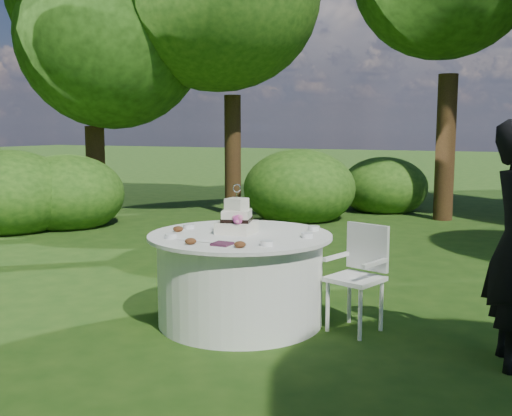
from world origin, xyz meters
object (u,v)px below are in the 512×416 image
at_px(table, 240,278).
at_px(napkins, 222,244).
at_px(cake, 237,220).
at_px(chair, 360,268).

bearing_deg(table, napkins, -79.12).
xyz_separation_m(napkins, cake, (-0.14, 0.51, 0.10)).
bearing_deg(chair, napkins, -139.87).
xyz_separation_m(napkins, table, (-0.09, 0.49, -0.39)).
relative_size(napkins, chair, 0.16).
height_order(napkins, cake, cake).
xyz_separation_m(cake, chair, (1.02, 0.23, -0.37)).
relative_size(table, cake, 3.71).
height_order(napkins, chair, chair).
bearing_deg(chair, table, -165.41).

